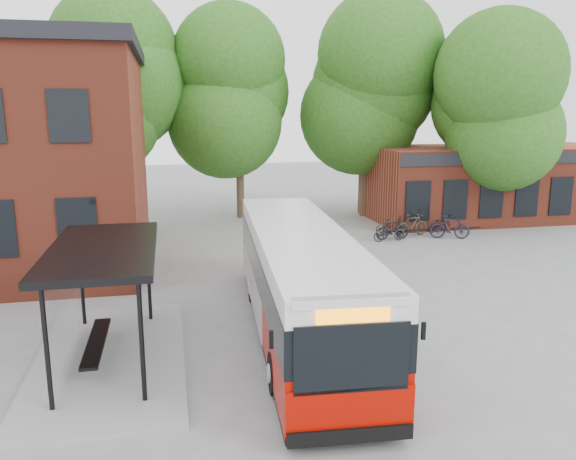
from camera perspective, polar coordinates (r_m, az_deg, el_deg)
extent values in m
plane|color=slate|center=(15.78, -0.48, -10.14)|extent=(100.00, 100.00, 0.00)
imported|color=#252629|center=(26.43, 10.25, -0.23)|extent=(1.65, 0.74, 0.84)
imported|color=black|center=(26.76, 10.56, 0.07)|extent=(1.67, 0.55, 0.99)
imported|color=#302A26|center=(27.84, 10.40, 0.47)|extent=(1.84, 0.99, 0.92)
imported|color=#3D372E|center=(27.66, 12.51, 0.50)|extent=(1.91, 1.02, 1.11)
imported|color=black|center=(28.97, 15.26, 0.65)|extent=(1.77, 1.06, 0.88)
imported|color=black|center=(27.60, 16.12, 0.29)|extent=(1.91, 1.09, 1.11)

